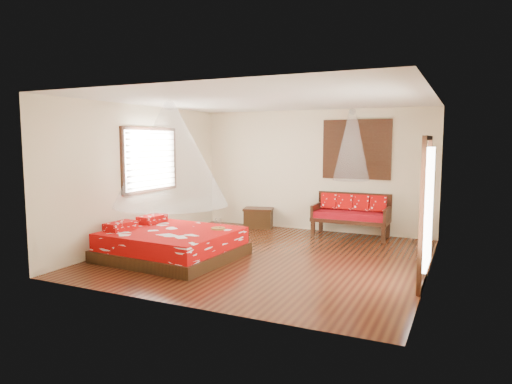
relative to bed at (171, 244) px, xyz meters
The scene contains 10 objects.
room 2.07m from the bed, 27.67° to the left, with size 5.54×5.54×2.84m.
bed is the anchor object (origin of this frame).
daybed 4.05m from the bed, 51.69° to the left, with size 1.63×0.72×0.94m.
storage_chest 3.26m from the bed, 85.88° to the left, with size 0.80×0.67×0.48m.
shutter_panel 4.62m from the bed, 54.51° to the left, with size 1.52×0.06×1.32m.
window_left 2.12m from the bed, 140.00° to the left, with size 0.10×1.74×1.34m.
glazed_door 4.32m from the bed, ahead, with size 0.08×1.02×2.16m.
wine_tray 0.89m from the bed, 30.45° to the left, with size 0.25×0.25×0.21m.
mosquito_net_main 1.60m from the bed, ahead, with size 2.02×2.02×1.80m, color white.
mosquito_net_daybed 4.31m from the bed, 50.58° to the left, with size 0.77×0.77×1.50m, color white.
Camera 1 is at (3.25, -7.43, 2.09)m, focal length 32.00 mm.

